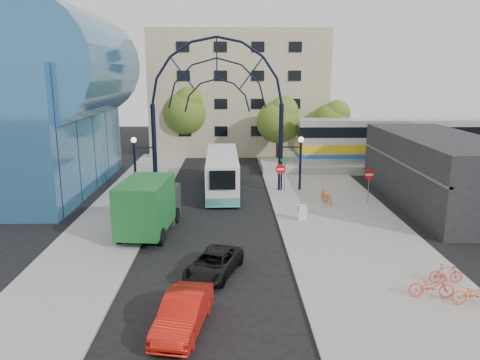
{
  "coord_description": "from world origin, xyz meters",
  "views": [
    {
      "loc": [
        0.98,
        -22.62,
        9.47
      ],
      "look_at": [
        1.59,
        6.0,
        2.8
      ],
      "focal_mm": 35.0,
      "sensor_mm": 36.0,
      "label": 1
    }
  ],
  "objects_px": {
    "tree_north_c": "(333,120)",
    "red_sedan": "(183,313)",
    "do_not_enter_sign": "(369,178)",
    "black_suv": "(214,264)",
    "gateway_arch": "(217,83)",
    "bike_near_b": "(323,195)",
    "train_car": "(426,141)",
    "bike_far_a": "(432,286)",
    "sandwich_board": "(302,211)",
    "green_truck": "(150,205)",
    "tree_north_b": "(186,110)",
    "street_name_sign": "(285,169)",
    "tree_north_a": "(279,119)",
    "city_bus": "(222,172)",
    "bike_near_a": "(329,197)",
    "stop_sign": "(280,172)",
    "bike_far_b": "(446,273)",
    "bike_far_c": "(475,294)"
  },
  "relations": [
    {
      "from": "street_name_sign",
      "to": "train_car",
      "type": "distance_m",
      "value": 17.55
    },
    {
      "from": "sandwich_board",
      "to": "green_truck",
      "type": "relative_size",
      "value": 0.14
    },
    {
      "from": "green_truck",
      "to": "street_name_sign",
      "type": "bearing_deg",
      "value": 48.19
    },
    {
      "from": "green_truck",
      "to": "bike_near_a",
      "type": "xyz_separation_m",
      "value": [
        11.94,
        5.54,
        -1.09
      ]
    },
    {
      "from": "tree_north_c",
      "to": "bike_near_b",
      "type": "xyz_separation_m",
      "value": [
        -4.29,
        -17.41,
        -3.68
      ]
    },
    {
      "from": "stop_sign",
      "to": "bike_far_b",
      "type": "xyz_separation_m",
      "value": [
        5.92,
        -15.24,
        -1.42
      ]
    },
    {
      "from": "do_not_enter_sign",
      "to": "train_car",
      "type": "distance_m",
      "value": 15.03
    },
    {
      "from": "bike_near_b",
      "to": "bike_far_c",
      "type": "xyz_separation_m",
      "value": [
        3.14,
        -15.82,
        0.02
      ]
    },
    {
      "from": "tree_north_a",
      "to": "bike_far_b",
      "type": "relative_size",
      "value": 4.66
    },
    {
      "from": "stop_sign",
      "to": "tree_north_b",
      "type": "bearing_deg",
      "value": 115.83
    },
    {
      "from": "do_not_enter_sign",
      "to": "stop_sign",
      "type": "bearing_deg",
      "value": 162.12
    },
    {
      "from": "stop_sign",
      "to": "bike_far_c",
      "type": "xyz_separation_m",
      "value": [
        6.17,
        -17.31,
        -1.37
      ]
    },
    {
      "from": "black_suv",
      "to": "tree_north_a",
      "type": "bearing_deg",
      "value": 97.38
    },
    {
      "from": "stop_sign",
      "to": "bike_near_a",
      "type": "xyz_separation_m",
      "value": [
        3.31,
        -2.18,
        -1.4
      ]
    },
    {
      "from": "tree_north_c",
      "to": "bike_far_b",
      "type": "distance_m",
      "value": 31.42
    },
    {
      "from": "red_sedan",
      "to": "bike_near_a",
      "type": "xyz_separation_m",
      "value": [
        8.91,
        16.56,
        -0.09
      ]
    },
    {
      "from": "sandwich_board",
      "to": "tree_north_a",
      "type": "xyz_separation_m",
      "value": [
        0.52,
        19.95,
        3.86
      ]
    },
    {
      "from": "red_sedan",
      "to": "bike_far_a",
      "type": "bearing_deg",
      "value": 21.86
    },
    {
      "from": "street_name_sign",
      "to": "tree_north_a",
      "type": "height_order",
      "value": "tree_north_a"
    },
    {
      "from": "tree_north_c",
      "to": "red_sedan",
      "type": "distance_m",
      "value": 37.17
    },
    {
      "from": "bike_near_a",
      "to": "bike_far_c",
      "type": "xyz_separation_m",
      "value": [
        2.86,
        -15.13,
        0.02
      ]
    },
    {
      "from": "sandwich_board",
      "to": "bike_far_c",
      "type": "height_order",
      "value": "bike_far_c"
    },
    {
      "from": "sandwich_board",
      "to": "black_suv",
      "type": "distance_m",
      "value": 9.58
    },
    {
      "from": "tree_north_a",
      "to": "tree_north_b",
      "type": "xyz_separation_m",
      "value": [
        -10.0,
        4.0,
        0.66
      ]
    },
    {
      "from": "tree_north_c",
      "to": "city_bus",
      "type": "height_order",
      "value": "tree_north_c"
    },
    {
      "from": "stop_sign",
      "to": "tree_north_c",
      "type": "relative_size",
      "value": 0.38
    },
    {
      "from": "city_bus",
      "to": "bike_near_b",
      "type": "distance_m",
      "value": 8.41
    },
    {
      "from": "bike_far_a",
      "to": "city_bus",
      "type": "bearing_deg",
      "value": 32.09
    },
    {
      "from": "city_bus",
      "to": "bike_far_a",
      "type": "bearing_deg",
      "value": -65.2
    },
    {
      "from": "do_not_enter_sign",
      "to": "bike_far_c",
      "type": "distance_m",
      "value": 15.37
    },
    {
      "from": "do_not_enter_sign",
      "to": "black_suv",
      "type": "bearing_deg",
      "value": -132.24
    },
    {
      "from": "bike_far_b",
      "to": "bike_near_b",
      "type": "bearing_deg",
      "value": 14.25
    },
    {
      "from": "tree_north_c",
      "to": "red_sedan",
      "type": "height_order",
      "value": "tree_north_c"
    },
    {
      "from": "train_car",
      "to": "gateway_arch",
      "type": "bearing_deg",
      "value": -158.2
    },
    {
      "from": "tree_north_c",
      "to": "sandwich_board",
      "type": "bearing_deg",
      "value": -106.55
    },
    {
      "from": "green_truck",
      "to": "bike_near_b",
      "type": "bearing_deg",
      "value": 33.67
    },
    {
      "from": "tree_north_b",
      "to": "bike_near_b",
      "type": "distance_m",
      "value": 23.15
    },
    {
      "from": "gateway_arch",
      "to": "bike_near_b",
      "type": "xyz_separation_m",
      "value": [
        7.83,
        -3.49,
        -7.96
      ]
    },
    {
      "from": "gateway_arch",
      "to": "train_car",
      "type": "bearing_deg",
      "value": 21.8
    },
    {
      "from": "street_name_sign",
      "to": "green_truck",
      "type": "xyz_separation_m",
      "value": [
        -9.03,
        -8.32,
        -0.44
      ]
    },
    {
      "from": "black_suv",
      "to": "tree_north_c",
      "type": "bearing_deg",
      "value": 87.62
    },
    {
      "from": "stop_sign",
      "to": "bike_far_c",
      "type": "bearing_deg",
      "value": -70.37
    },
    {
      "from": "street_name_sign",
      "to": "stop_sign",
      "type": "bearing_deg",
      "value": -123.64
    },
    {
      "from": "tree_north_b",
      "to": "black_suv",
      "type": "xyz_separation_m",
      "value": [
        4.05,
        -31.85,
        -4.7
      ]
    },
    {
      "from": "stop_sign",
      "to": "train_car",
      "type": "bearing_deg",
      "value": 33.34
    },
    {
      "from": "bike_far_a",
      "to": "bike_far_b",
      "type": "bearing_deg",
      "value": -36.23
    },
    {
      "from": "train_car",
      "to": "bike_near_b",
      "type": "height_order",
      "value": "train_car"
    },
    {
      "from": "tree_north_c",
      "to": "green_truck",
      "type": "xyz_separation_m",
      "value": [
        -15.96,
        -23.65,
        -2.58
      ]
    },
    {
      "from": "black_suv",
      "to": "red_sedan",
      "type": "distance_m",
      "value": 4.92
    },
    {
      "from": "sandwich_board",
      "to": "bike_far_c",
      "type": "relative_size",
      "value": 0.52
    }
  ]
}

